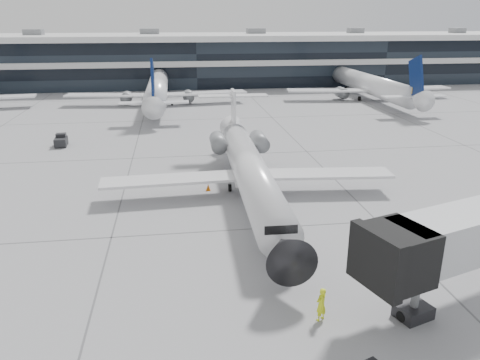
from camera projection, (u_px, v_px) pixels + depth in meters
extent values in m
plane|color=gray|center=(249.00, 229.00, 34.70)|extent=(220.00, 220.00, 0.00)
cube|color=black|center=(194.00, 62.00, 109.72)|extent=(170.00, 22.00, 10.00)
cylinder|color=silver|center=(251.00, 172.00, 39.64)|extent=(3.40, 25.48, 2.86)
cone|color=black|center=(286.00, 251.00, 26.33)|extent=(2.92, 3.03, 2.86)
cone|color=silver|center=(233.00, 130.00, 53.05)|extent=(2.79, 3.45, 2.72)
cube|color=silver|center=(170.00, 180.00, 40.11)|extent=(11.78, 3.32, 0.23)
cube|color=silver|center=(326.00, 174.00, 41.65)|extent=(11.86, 3.80, 0.23)
cylinder|color=slate|center=(218.00, 142.00, 47.41)|extent=(1.66, 3.64, 1.59)
cylinder|color=slate|center=(259.00, 141.00, 47.89)|extent=(1.66, 3.64, 1.59)
cube|color=silver|center=(234.00, 112.00, 51.72)|extent=(0.35, 2.76, 4.77)
cube|color=silver|center=(233.00, 96.00, 51.56)|extent=(7.66, 1.86, 0.17)
cylinder|color=black|center=(272.00, 250.00, 30.91)|extent=(0.20, 0.60, 0.59)
cylinder|color=black|center=(230.00, 188.00, 42.14)|extent=(0.27, 0.68, 0.68)
cylinder|color=black|center=(265.00, 186.00, 42.50)|extent=(0.27, 0.68, 0.68)
cube|color=black|center=(397.00, 254.00, 22.47)|extent=(3.38, 3.75, 2.72)
cylinder|color=slate|center=(416.00, 295.00, 24.06)|extent=(0.43, 0.43, 2.72)
cube|color=black|center=(413.00, 312.00, 24.40)|extent=(2.09, 1.84, 0.68)
imported|color=#E6FA1A|center=(321.00, 304.00, 24.00)|extent=(0.81, 0.74, 1.86)
cone|color=#DA640B|center=(208.00, 187.00, 42.35)|extent=(0.40, 0.40, 0.62)
cube|color=#DA640B|center=(208.00, 190.00, 42.44)|extent=(0.52, 0.52, 0.03)
cube|color=black|center=(61.00, 142.00, 56.84)|extent=(1.50, 2.38, 0.94)
cube|color=black|center=(61.00, 136.00, 57.11)|extent=(1.21, 1.01, 0.52)
cylinder|color=black|center=(58.00, 143.00, 57.61)|extent=(0.22, 0.47, 0.46)
cylinder|color=black|center=(67.00, 142.00, 57.83)|extent=(0.22, 0.47, 0.46)
cylinder|color=black|center=(55.00, 146.00, 56.07)|extent=(0.22, 0.47, 0.46)
cylinder|color=black|center=(65.00, 146.00, 56.29)|extent=(0.22, 0.47, 0.46)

